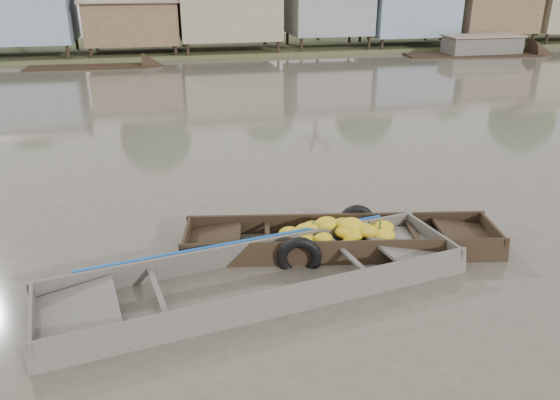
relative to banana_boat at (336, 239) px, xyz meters
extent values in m
plane|color=#4D473B|center=(-0.89, -0.58, -0.20)|extent=(120.00, 120.00, 0.00)
cube|color=#384723|center=(-0.89, 32.42, -0.20)|extent=(120.00, 12.00, 0.50)
cube|color=gray|center=(-11.39, 28.92, 2.50)|extent=(6.20, 5.20, 3.20)
cube|color=brown|center=(-4.69, 28.92, 2.00)|extent=(5.80, 4.60, 2.70)
cube|color=#83785A|center=(1.61, 28.92, 2.45)|extent=(6.50, 5.30, 3.30)
cube|color=gray|center=(8.61, 28.92, 2.40)|extent=(5.40, 4.70, 2.90)
cube|color=gray|center=(14.61, 28.92, 2.30)|extent=(6.00, 5.00, 3.10)
cube|color=brown|center=(21.11, 28.92, 2.25)|extent=(5.70, 4.90, 2.80)
cylinder|color=#473323|center=(-12.89, 33.42, 2.25)|extent=(0.28, 0.28, 4.90)
cylinder|color=#473323|center=(-3.89, 32.42, 2.95)|extent=(0.28, 0.28, 6.30)
cylinder|color=#473323|center=(5.11, 33.42, 2.43)|extent=(0.28, 0.28, 5.25)
cylinder|color=#473323|center=(13.11, 32.42, 2.60)|extent=(0.28, 0.28, 5.60)
cylinder|color=#473323|center=(21.11, 33.42, 2.08)|extent=(0.28, 0.28, 4.55)
cube|color=black|center=(0.09, -0.01, -0.28)|extent=(6.43, 2.30, 0.08)
cube|color=black|center=(0.21, 0.66, -0.02)|extent=(6.38, 1.30, 0.60)
cube|color=black|center=(-0.03, -0.69, -0.02)|extent=(6.38, 1.30, 0.60)
cube|color=black|center=(3.20, -0.57, -0.02)|extent=(0.31, 1.39, 0.57)
cube|color=black|center=(2.66, -0.47, 0.05)|extent=(1.29, 1.38, 0.21)
cube|color=black|center=(-3.02, 0.54, -0.02)|extent=(0.31, 1.39, 0.57)
cube|color=black|center=(-2.48, 0.45, 0.05)|extent=(1.29, 1.38, 0.21)
cube|color=black|center=(-1.39, 0.25, 0.10)|extent=(0.34, 1.34, 0.05)
cube|color=black|center=(1.58, -0.28, 0.10)|extent=(0.34, 1.34, 0.05)
ellipsoid|color=#D0CB17|center=(-0.86, 0.11, 0.09)|extent=(0.57, 0.44, 0.32)
ellipsoid|color=#D0CB17|center=(-0.62, 0.19, 0.18)|extent=(0.49, 0.38, 0.27)
ellipsoid|color=#D0CB17|center=(0.06, 0.14, 0.21)|extent=(0.54, 0.42, 0.30)
ellipsoid|color=#D0CB17|center=(-0.71, -0.21, 0.02)|extent=(0.55, 0.43, 0.31)
ellipsoid|color=#D0CB17|center=(0.49, -0.15, 0.22)|extent=(0.52, 0.41, 0.29)
ellipsoid|color=#D0CB17|center=(-0.03, 0.30, 0.14)|extent=(0.46, 0.36, 0.26)
ellipsoid|color=#D0CB17|center=(0.26, -0.08, 0.32)|extent=(0.58, 0.45, 0.32)
ellipsoid|color=#D0CB17|center=(0.13, -0.41, 0.05)|extent=(0.46, 0.36, 0.26)
ellipsoid|color=#D0CB17|center=(-0.17, 0.37, 0.18)|extent=(0.45, 0.35, 0.25)
ellipsoid|color=#D0CB17|center=(-0.77, -0.20, 0.04)|extent=(0.56, 0.44, 0.31)
ellipsoid|color=#D0CB17|center=(0.87, 0.17, 0.06)|extent=(0.50, 0.38, 0.28)
ellipsoid|color=#D0CB17|center=(0.26, -0.25, 0.17)|extent=(0.50, 0.39, 0.28)
ellipsoid|color=#D0CB17|center=(-0.68, -0.11, 0.09)|extent=(0.51, 0.39, 0.28)
ellipsoid|color=#D0CB17|center=(0.14, 0.08, 0.29)|extent=(0.44, 0.34, 0.24)
ellipsoid|color=#D0CB17|center=(1.03, 0.07, 0.11)|extent=(0.56, 0.43, 0.31)
ellipsoid|color=#D0CB17|center=(0.15, -0.14, 0.22)|extent=(0.51, 0.40, 0.28)
ellipsoid|color=#D0CB17|center=(-0.96, -0.21, -0.03)|extent=(0.45, 0.35, 0.25)
ellipsoid|color=#D0CB17|center=(-0.19, 0.10, 0.32)|extent=(0.54, 0.42, 0.30)
ellipsoid|color=#D0CB17|center=(-0.47, 0.16, 0.21)|extent=(0.57, 0.44, 0.32)
ellipsoid|color=#D0CB17|center=(-0.14, 0.18, 0.19)|extent=(0.50, 0.39, 0.28)
ellipsoid|color=#D0CB17|center=(-0.05, 0.24, 0.18)|extent=(0.51, 0.39, 0.28)
ellipsoid|color=#D0CB17|center=(0.50, 0.35, 0.08)|extent=(0.47, 0.37, 0.26)
ellipsoid|color=#D0CB17|center=(0.91, -0.32, 0.13)|extent=(0.53, 0.41, 0.29)
ellipsoid|color=#D0CB17|center=(0.45, 0.32, 0.09)|extent=(0.49, 0.38, 0.27)
ellipsoid|color=#D0CB17|center=(0.58, -0.29, 0.25)|extent=(0.45, 0.35, 0.25)
ellipsoid|color=#D0CB17|center=(-0.36, -0.24, 0.16)|extent=(0.44, 0.34, 0.24)
ellipsoid|color=#D0CB17|center=(-0.92, 0.32, 0.07)|extent=(0.52, 0.40, 0.29)
cylinder|color=#3F6626|center=(-0.47, 0.09, 0.31)|extent=(0.05, 0.05, 0.21)
cylinder|color=#3F6626|center=(0.32, -0.05, 0.31)|extent=(0.05, 0.05, 0.21)
cylinder|color=#3F6626|center=(0.88, -0.15, 0.31)|extent=(0.05, 0.05, 0.21)
torus|color=black|center=(0.68, 0.67, 0.00)|extent=(0.84, 0.35, 0.82)
torus|color=black|center=(-0.95, -0.62, 0.00)|extent=(0.90, 0.36, 0.88)
cube|color=#47423C|center=(-1.84, -1.18, -0.28)|extent=(7.67, 2.85, 0.08)
cube|color=#47423C|center=(-1.99, -0.28, -0.01)|extent=(7.59, 1.45, 0.61)
cube|color=#47423C|center=(-1.68, -2.09, -0.01)|extent=(7.59, 1.45, 0.61)
cube|color=#47423C|center=(1.86, -0.55, -0.01)|extent=(0.37, 1.86, 0.58)
cube|color=#47423C|center=(1.22, -0.66, 0.06)|extent=(1.55, 1.81, 0.24)
cube|color=#47423C|center=(-5.54, -1.81, -0.01)|extent=(0.37, 1.86, 0.58)
cube|color=#47423C|center=(-4.90, -1.70, 0.06)|extent=(1.55, 1.81, 0.24)
cube|color=#47423C|center=(-3.61, -1.48, 0.11)|extent=(0.40, 1.79, 0.05)
cube|color=#47423C|center=(-0.07, -0.88, 0.11)|extent=(0.40, 1.79, 0.05)
cube|color=#665E54|center=(-1.84, -1.18, -0.23)|extent=(5.88, 2.41, 0.02)
cube|color=#0E4493|center=(-2.00, -0.22, 0.22)|extent=(6.13, 1.13, 0.15)
torus|color=olive|center=(0.20, -1.15, -0.21)|extent=(0.43, 0.43, 0.06)
torus|color=olive|center=(0.20, -1.15, -0.17)|extent=(0.35, 0.35, 0.06)
cube|color=black|center=(-7.31, 24.56, -0.25)|extent=(6.93, 1.91, 0.35)
cube|color=black|center=(17.30, 24.18, -0.25)|extent=(9.09, 3.08, 0.35)
cube|color=black|center=(18.11, 24.42, 0.35)|extent=(5.00, 2.00, 1.20)
camera|label=1|loc=(-3.30, -9.55, 5.11)|focal=35.00mm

